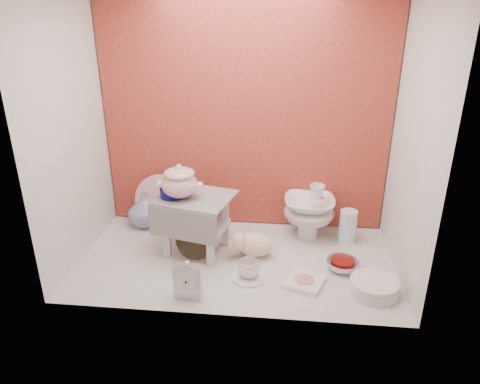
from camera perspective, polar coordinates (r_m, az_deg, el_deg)
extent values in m
plane|color=silver|center=(2.61, -0.49, -8.68)|extent=(1.80, 1.80, 0.00)
cube|color=#C93B32|center=(2.78, 0.63, 10.17)|extent=(1.80, 0.06, 1.50)
cube|color=silver|center=(2.56, -21.16, 7.47)|extent=(0.06, 1.00, 1.50)
cube|color=silver|center=(2.38, 21.67, 6.27)|extent=(0.06, 1.00, 1.50)
cylinder|color=#0B0B54|center=(2.56, -8.63, 0.01)|extent=(0.16, 0.16, 0.05)
imported|color=silver|center=(3.00, -12.09, -2.21)|extent=(0.25, 0.25, 0.23)
cube|color=silver|center=(2.27, -6.68, -11.12)|extent=(0.15, 0.06, 0.21)
ellipsoid|color=beige|center=(2.61, 1.97, -6.72)|extent=(0.27, 0.19, 0.16)
cylinder|color=white|center=(2.45, 1.11, -10.86)|extent=(0.25, 0.25, 0.01)
imported|color=white|center=(2.42, 1.12, -9.83)|extent=(0.15, 0.15, 0.09)
cube|color=white|center=(2.42, 8.27, -11.32)|extent=(0.24, 0.24, 0.03)
cylinder|color=white|center=(2.42, 16.79, -11.52)|extent=(0.30, 0.30, 0.07)
imported|color=silver|center=(2.57, 13.01, -9.11)|extent=(0.23, 0.23, 0.06)
cylinder|color=silver|center=(2.82, 13.64, -4.34)|extent=(0.13, 0.13, 0.21)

